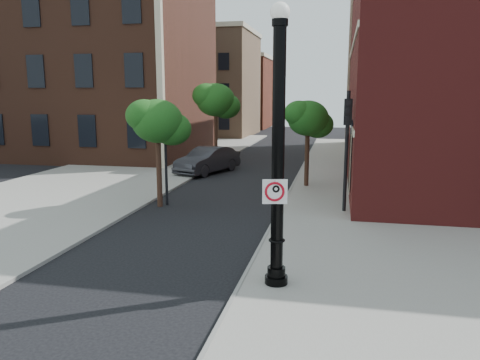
% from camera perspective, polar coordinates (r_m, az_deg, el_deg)
% --- Properties ---
extents(ground, '(120.00, 120.00, 0.00)m').
position_cam_1_polar(ground, '(13.82, -7.73, -10.84)').
color(ground, black).
rests_on(ground, ground).
extents(sidewalk_right, '(8.00, 60.00, 0.12)m').
position_cam_1_polar(sidewalk_right, '(22.69, 15.67, -2.50)').
color(sidewalk_right, gray).
rests_on(sidewalk_right, ground).
extents(sidewalk_left, '(10.00, 50.00, 0.12)m').
position_cam_1_polar(sidewalk_left, '(33.33, -11.92, 1.72)').
color(sidewalk_left, gray).
rests_on(sidewalk_left, ground).
extents(curb_edge, '(0.10, 60.00, 0.14)m').
position_cam_1_polar(curb_edge, '(22.77, 5.70, -2.09)').
color(curb_edge, gray).
rests_on(curb_edge, ground).
extents(victorian_building, '(18.60, 14.60, 17.95)m').
position_cam_1_polar(victorian_building, '(41.63, -18.11, 15.14)').
color(victorian_building, '#552E1F').
rests_on(victorian_building, ground).
extents(bg_building_tan_a, '(12.00, 12.00, 12.00)m').
position_cam_1_polar(bg_building_tan_a, '(58.46, -4.41, 11.43)').
color(bg_building_tan_a, '#916C4F').
rests_on(bg_building_tan_a, ground).
extents(bg_building_red, '(12.00, 12.00, 10.00)m').
position_cam_1_polar(bg_building_red, '(72.00, -1.21, 10.47)').
color(bg_building_red, maroon).
rests_on(bg_building_red, ground).
extents(lamppost, '(0.60, 0.60, 7.13)m').
position_cam_1_polar(lamppost, '(11.70, 4.64, 2.05)').
color(lamppost, black).
rests_on(lamppost, ground).
extents(no_parking_sign, '(0.61, 0.18, 0.63)m').
position_cam_1_polar(no_parking_sign, '(11.66, 4.29, -1.39)').
color(no_parking_sign, white).
rests_on(no_parking_sign, ground).
extents(parked_car, '(3.41, 5.35, 1.67)m').
position_cam_1_polar(parked_car, '(29.90, -3.95, 2.44)').
color(parked_car, '#29292D').
rests_on(parked_car, ground).
extents(traffic_signal_left, '(0.27, 0.34, 4.22)m').
position_cam_1_polar(traffic_signal_left, '(21.17, -9.10, 4.50)').
color(traffic_signal_left, black).
rests_on(traffic_signal_left, ground).
extents(traffic_signal_right, '(0.33, 0.42, 5.12)m').
position_cam_1_polar(traffic_signal_right, '(19.79, 12.93, 5.73)').
color(traffic_signal_right, black).
rests_on(traffic_signal_right, ground).
extents(utility_pole, '(0.10, 0.10, 5.11)m').
position_cam_1_polar(utility_pole, '(22.01, 12.90, 3.83)').
color(utility_pole, '#999999').
rests_on(utility_pole, ground).
extents(street_tree_a, '(2.65, 2.40, 4.78)m').
position_cam_1_polar(street_tree_a, '(20.90, -9.91, 6.92)').
color(street_tree_a, black).
rests_on(street_tree_a, ground).
extents(street_tree_b, '(3.17, 2.87, 5.72)m').
position_cam_1_polar(street_tree_b, '(32.91, -2.91, 9.62)').
color(street_tree_b, black).
rests_on(street_tree_b, ground).
extents(street_tree_c, '(2.59, 2.34, 4.66)m').
position_cam_1_polar(street_tree_c, '(25.10, 8.35, 7.34)').
color(street_tree_c, black).
rests_on(street_tree_c, ground).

